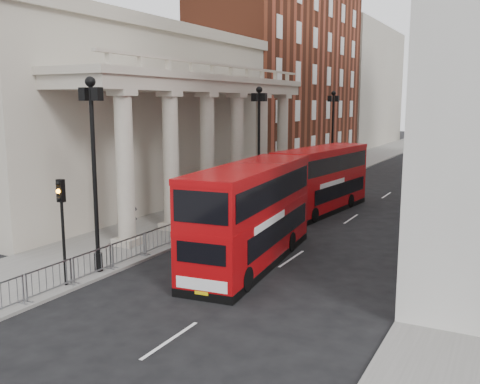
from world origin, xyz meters
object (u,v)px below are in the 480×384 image
Objects in this scene: pedestrian_a at (131,214)px; traffic_light at (62,212)px; lamp_post_north at (333,129)px; bus_near at (251,212)px; pedestrian_c at (249,188)px; lamp_post_mid at (259,139)px; pedestrian_b at (186,202)px; bus_far at (322,178)px; monument_column at (470,53)px; lamp_post_south at (94,162)px.

traffic_light is at bearing -98.94° from pedestrian_a.
lamp_post_north reaches higher than traffic_light.
pedestrian_c is (-7.53, 14.63, -1.50)m from bus_near.
bus_near is 6.09× the size of pedestrian_a.
pedestrian_c is (-2.36, 3.17, -4.01)m from lamp_post_mid.
pedestrian_b is (-3.00, -20.55, -3.88)m from lamp_post_north.
pedestrian_c is at bearing -114.74° from pedestrian_b.
bus_far is (4.09, 1.46, -2.63)m from lamp_post_mid.
bus_near is 10.79m from pedestrian_b.
lamp_post_mid is at bearing -40.16° from pedestrian_c.
pedestrian_c is at bearing 171.00° from bus_far.
lamp_post_mid is at bearing -95.24° from monument_column.
lamp_post_south is 7.32m from bus_near.
bus_near reaches higher than pedestrian_c.
lamp_post_north is at bearing 90.17° from traffic_light.
traffic_light is at bearing -94.13° from monument_column.
bus_far is at bearing 78.44° from traffic_light.
lamp_post_north is 34.07m from traffic_light.
lamp_post_south is 4.68× the size of pedestrian_a.
lamp_post_mid is at bearing -154.52° from bus_far.
lamp_post_south reaches higher than bus_far.
pedestrian_a is (-3.72, -25.18, -3.90)m from lamp_post_north.
lamp_post_mid is 5.36× the size of pedestrian_c.
pedestrian_b is 7.74m from pedestrian_c.
monument_column is 34.90× the size of pedestrian_c.
pedestrian_a is (-7.80, -10.64, -1.27)m from bus_far.
lamp_post_south is 32.00m from lamp_post_north.
traffic_light is (0.10, -34.02, -1.80)m from lamp_post_north.
bus_near is 16.52m from pedestrian_c.
lamp_post_south is 1.00× the size of lamp_post_north.
traffic_light reaches higher than pedestrian_c.
lamp_post_north is (0.00, 16.00, 0.00)m from lamp_post_mid.
bus_far is 13.25m from pedestrian_a.
pedestrian_b is at bearing -123.43° from lamp_post_mid.
monument_column is 30.48× the size of pedestrian_a.
pedestrian_b reaches higher than pedestrian_a.
lamp_post_mid reaches higher than bus_far.
lamp_post_south is at bearing 92.84° from traffic_light.
traffic_light is 8.31m from bus_near.
lamp_post_south is 2.71m from traffic_light.
monument_column reaches higher than pedestrian_b.
bus_far reaches higher than pedestrian_b.
lamp_post_north is at bearing -118.28° from pedestrian_b.
monument_column is 73.14m from lamp_post_mid.
lamp_post_mid reaches higher than traffic_light.
lamp_post_south is at bearing -93.70° from pedestrian_a.
traffic_light is 2.42× the size of pedestrian_a.
bus_near is at bearing 52.27° from traffic_light.
monument_column is 5.01× the size of bus_near.
monument_column is 91.17m from traffic_light.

